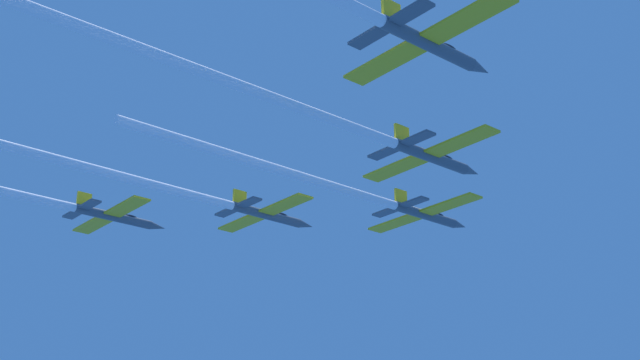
% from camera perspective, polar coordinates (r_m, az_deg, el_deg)
% --- Properties ---
extents(jet_lead, '(19.99, 57.71, 3.31)m').
position_cam_1_polar(jet_lead, '(110.75, 1.72, -0.69)').
color(jet_lead, '#4C5660').
extents(jet_left_wing, '(19.99, 63.60, 3.31)m').
position_cam_1_polar(jet_left_wing, '(114.29, -10.97, -0.42)').
color(jet_left_wing, '#4C5660').
extents(jet_right_wing, '(19.99, 64.55, 3.31)m').
position_cam_1_polar(jet_right_wing, '(89.80, -0.49, 4.62)').
color(jet_right_wing, '#4C5660').
extents(jet_left_outer, '(19.99, 58.15, 3.31)m').
position_cam_1_polar(jet_left_outer, '(123.19, -20.41, -0.82)').
color(jet_left_outer, '#4C5660').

